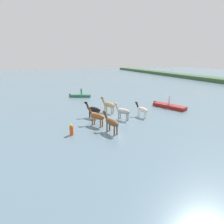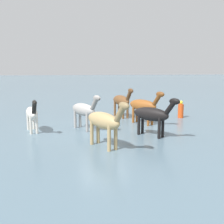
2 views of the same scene
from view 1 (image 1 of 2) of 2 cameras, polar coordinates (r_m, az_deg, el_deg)
name	(u,v)px [view 1 (image 1 of 2)]	position (r m, az deg, el deg)	size (l,w,h in m)	color
ground_plane	(115,120)	(21.61, 0.82, -2.46)	(212.88, 212.88, 0.00)	slate
horse_dark_mare	(123,111)	(21.38, 3.49, 0.30)	(2.35, 1.58, 1.94)	#9E9993
horse_pinto_flank	(111,122)	(17.54, -0.22, -3.27)	(2.59, 1.14, 2.01)	brown
horse_lead	(142,109)	(22.65, 9.59, 0.80)	(2.29, 0.97, 1.77)	silver
horse_chestnut_trailing	(108,105)	(24.16, -1.13, 2.40)	(2.48, 1.63, 2.04)	tan
horse_gray_outer	(97,116)	(19.44, -4.98, -1.34)	(2.38, 1.69, 1.99)	brown
horse_rear_stallion	(93,110)	(22.12, -6.00, 0.80)	(2.17, 1.88, 1.94)	black
boat_dinghy_port	(80,96)	(34.98, -10.13, 5.05)	(2.53, 4.06, 0.72)	#2D6B4C
boat_tender_starboard	(169,107)	(28.08, 17.87, 1.64)	(5.07, 3.27, 0.75)	maroon
person_boatman_standing	(81,91)	(34.76, -9.83, 6.60)	(0.32, 0.32, 1.19)	#338C4C
person_helmsman_aft	(169,100)	(27.90, 17.91, 3.60)	(0.32, 0.32, 1.19)	silver
buoy_channel_marker	(71,130)	(17.67, -12.91, -5.65)	(0.36, 0.36, 1.14)	#E54C19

